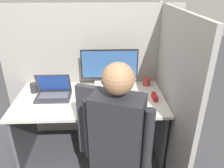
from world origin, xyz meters
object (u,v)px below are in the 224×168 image
object	(u,v)px
office_chair	(111,159)
pen_cup	(34,88)
paper_box	(110,85)
stapler	(155,97)
coffee_mug	(147,82)
monitor	(110,66)
laptop	(54,92)
carrot_toy	(87,108)
person	(121,149)

from	to	relation	value
office_chair	pen_cup	size ratio (longest dim) A/B	10.99
paper_box	pen_cup	distance (m)	0.83
stapler	coffee_mug	world-z (taller)	coffee_mug
pen_cup	stapler	bearing A→B (deg)	-9.37
paper_box	stapler	world-z (taller)	paper_box
monitor	stapler	xyz separation A→B (m)	(0.46, -0.29, -0.24)
paper_box	laptop	bearing A→B (deg)	-162.59
paper_box	laptop	world-z (taller)	laptop
monitor	carrot_toy	bearing A→B (deg)	-116.64
pen_cup	office_chair	bearing A→B (deg)	-47.70
laptop	person	bearing A→B (deg)	-55.80
laptop	person	distance (m)	1.12
stapler	person	distance (m)	0.93
monitor	stapler	bearing A→B (deg)	-32.30
stapler	coffee_mug	xyz separation A→B (m)	(-0.02, 0.33, 0.02)
paper_box	office_chair	world-z (taller)	office_chair
laptop	paper_box	bearing A→B (deg)	17.41
laptop	pen_cup	xyz separation A→B (m)	(-0.23, 0.11, 0.00)
laptop	person	world-z (taller)	person
stapler	pen_cup	size ratio (longest dim) A/B	1.36
paper_box	monitor	xyz separation A→B (m)	(0.00, 0.00, 0.24)
office_chair	coffee_mug	size ratio (longest dim) A/B	12.49
laptop	office_chair	xyz separation A→B (m)	(0.57, -0.77, -0.20)
laptop	pen_cup	bearing A→B (deg)	153.86
office_chair	laptop	bearing A→B (deg)	126.64
office_chair	carrot_toy	bearing A→B (deg)	112.58
monitor	person	distance (m)	1.13
stapler	person	bearing A→B (deg)	-116.82
paper_box	person	xyz separation A→B (m)	(0.04, -1.12, 0.07)
monitor	person	bearing A→B (deg)	-88.20
office_chair	coffee_mug	world-z (taller)	office_chair
paper_box	monitor	world-z (taller)	monitor
coffee_mug	pen_cup	bearing A→B (deg)	-174.50
person	coffee_mug	size ratio (longest dim) A/B	15.68
monitor	stapler	distance (m)	0.59
monitor	coffee_mug	xyz separation A→B (m)	(0.44, 0.05, -0.22)
carrot_toy	office_chair	world-z (taller)	office_chair
monitor	laptop	size ratio (longest dim) A/B	1.74
person	pen_cup	distance (m)	1.35
carrot_toy	coffee_mug	size ratio (longest dim) A/B	1.41
laptop	pen_cup	world-z (taller)	laptop
monitor	coffee_mug	bearing A→B (deg)	6.00
paper_box	carrot_toy	bearing A→B (deg)	-116.79
person	paper_box	bearing A→B (deg)	91.80
paper_box	stapler	distance (m)	0.54
monitor	pen_cup	size ratio (longest dim) A/B	6.10
carrot_toy	coffee_mug	world-z (taller)	coffee_mug
pen_cup	person	bearing A→B (deg)	-50.38
carrot_toy	pen_cup	world-z (taller)	pen_cup
paper_box	carrot_toy	distance (m)	0.51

